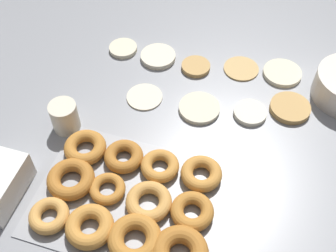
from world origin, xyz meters
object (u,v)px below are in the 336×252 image
pancake_2 (196,67)px  pancake_1 (145,96)px  pancake_0 (199,108)px  pancake_3 (290,108)px  pancake_5 (282,73)px  donut_tray (130,200)px  pancake_7 (123,48)px  pancake_6 (241,68)px  paper_cup (65,117)px  pancake_4 (158,57)px  pancake_8 (250,113)px

pancake_2 → pancake_1: bearing=-124.3°
pancake_0 → pancake_3: (0.22, 0.07, 0.00)m
pancake_3 → pancake_5: (-0.04, 0.13, -0.00)m
pancake_5 → donut_tray: (-0.26, -0.50, 0.01)m
pancake_7 → pancake_5: bearing=4.3°
pancake_6 → paper_cup: bearing=-138.5°
pancake_0 → pancake_2: pancake_2 is taller
pancake_3 → pancake_4: (-0.39, 0.09, -0.00)m
pancake_6 → pancake_3: bearing=-37.2°
pancake_8 → donut_tray: bearing=-121.4°
pancake_1 → donut_tray: bearing=-76.4°
pancake_6 → donut_tray: (-0.15, -0.49, 0.01)m
pancake_2 → pancake_3: size_ratio=0.78×
pancake_7 → donut_tray: size_ratio=0.20×
pancake_6 → donut_tray: bearing=-107.0°
pancake_3 → pancake_4: same height
pancake_8 → donut_tray: 0.39m
pancake_4 → pancake_5: (0.35, 0.04, -0.00)m
pancake_1 → donut_tray: size_ratio=0.24×
pancake_6 → pancake_2: bearing=-164.5°
pancake_4 → pancake_5: pancake_4 is taller
pancake_5 → pancake_8: 0.18m
pancake_4 → donut_tray: (0.09, -0.47, 0.01)m
pancake_5 → pancake_1: bearing=-149.9°
pancake_3 → donut_tray: size_ratio=0.26×
pancake_1 → paper_cup: 0.22m
pancake_6 → pancake_8: (0.05, -0.16, 0.00)m
pancake_3 → pancake_1: bearing=-169.4°
pancake_2 → pancake_5: bearing=11.2°
donut_tray → paper_cup: paper_cup is taller
pancake_5 → donut_tray: bearing=-117.6°
pancake_7 → pancake_8: bearing=-18.8°
pancake_4 → pancake_6: (0.24, 0.03, -0.00)m
pancake_5 → pancake_8: (-0.06, -0.17, 0.00)m
pancake_1 → paper_cup: (-0.15, -0.15, 0.03)m
pancake_6 → pancake_7: 0.35m
pancake_1 → pancake_5: (0.34, 0.20, 0.00)m
donut_tray → pancake_3: bearing=51.6°
pancake_5 → pancake_4: bearing=-173.7°
pancake_2 → pancake_8: size_ratio=0.96×
donut_tray → pancake_2: bearing=86.6°
pancake_0 → pancake_6: (0.08, 0.18, -0.00)m
pancake_4 → pancake_7: 0.11m
pancake_3 → pancake_5: 0.13m
pancake_0 → donut_tray: size_ratio=0.26×
pancake_4 → pancake_7: pancake_4 is taller
pancake_5 → paper_cup: size_ratio=1.35×
pancake_3 → donut_tray: donut_tray is taller
donut_tray → pancake_5: bearing=62.4°
pancake_2 → paper_cup: paper_cup is taller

